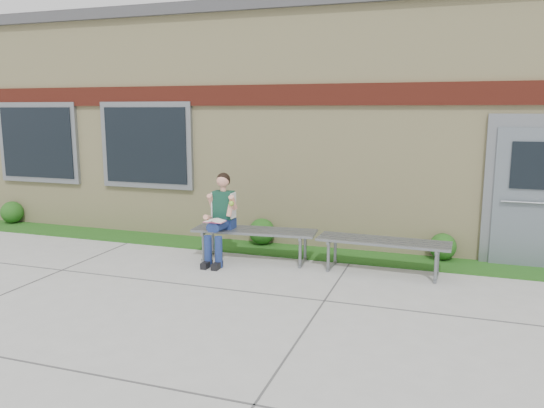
% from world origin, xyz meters
% --- Properties ---
extents(ground, '(80.00, 80.00, 0.00)m').
position_xyz_m(ground, '(0.00, 0.00, 0.00)').
color(ground, '#9E9E99').
rests_on(ground, ground).
extents(grass_strip, '(16.00, 0.80, 0.02)m').
position_xyz_m(grass_strip, '(0.00, 2.60, 0.01)').
color(grass_strip, '#1D4A13').
rests_on(grass_strip, ground).
extents(school_building, '(16.20, 6.22, 4.20)m').
position_xyz_m(school_building, '(-0.00, 5.99, 2.10)').
color(school_building, beige).
rests_on(school_building, ground).
extents(bench_left, '(1.98, 0.70, 0.50)m').
position_xyz_m(bench_left, '(-0.46, 1.91, 0.39)').
color(bench_left, slate).
rests_on(bench_left, ground).
extents(bench_right, '(1.92, 0.59, 0.49)m').
position_xyz_m(bench_right, '(1.54, 1.91, 0.38)').
color(bench_right, slate).
rests_on(bench_right, ground).
extents(girl, '(0.48, 0.79, 1.39)m').
position_xyz_m(girl, '(-0.95, 1.71, 0.74)').
color(girl, navy).
rests_on(girl, ground).
extents(shrub_west, '(0.45, 0.45, 0.45)m').
position_xyz_m(shrub_west, '(-6.22, 2.85, 0.25)').
color(shrub_west, '#1D4A13').
rests_on(shrub_west, grass_strip).
extents(shrub_mid, '(0.46, 0.46, 0.46)m').
position_xyz_m(shrub_mid, '(-0.68, 2.85, 0.25)').
color(shrub_mid, '#1D4A13').
rests_on(shrub_mid, grass_strip).
extents(shrub_east, '(0.42, 0.42, 0.42)m').
position_xyz_m(shrub_east, '(2.36, 2.85, 0.23)').
color(shrub_east, '#1D4A13').
rests_on(shrub_east, grass_strip).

